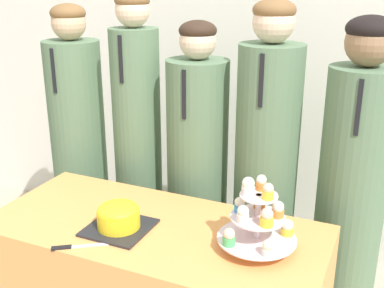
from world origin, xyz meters
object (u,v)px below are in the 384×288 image
object	(u,v)px
student_2	(197,180)
student_4	(350,200)
cake_knife	(74,247)
student_3	(265,181)
round_cake	(118,217)
cupcake_stand	(258,218)
student_1	(138,155)
student_0	(80,153)

from	to	relation	value
student_2	student_4	size ratio (longest dim) A/B	0.97
cake_knife	student_3	size ratio (longest dim) A/B	0.13
round_cake	cupcake_stand	bearing A→B (deg)	8.69
student_2	student_4	distance (m)	0.73
student_1	student_2	bearing A→B (deg)	0.00
student_2	student_3	size ratio (longest dim) A/B	0.94
student_3	cake_knife	bearing A→B (deg)	-120.44
round_cake	student_0	xyz separation A→B (m)	(-0.65, 0.63, -0.06)
student_0	student_1	world-z (taller)	student_1
student_0	student_4	xyz separation A→B (m)	(1.43, -0.00, 0.00)
cupcake_stand	student_4	xyz separation A→B (m)	(0.26, 0.55, -0.13)
round_cake	student_0	bearing A→B (deg)	136.02
student_2	student_4	xyz separation A→B (m)	(0.73, 0.00, 0.03)
student_1	student_3	size ratio (longest dim) A/B	1.01
cake_knife	student_2	bearing A→B (deg)	46.61
cake_knife	student_4	world-z (taller)	student_4
cupcake_stand	student_0	xyz separation A→B (m)	(-1.17, 0.55, -0.13)
cupcake_stand	student_4	world-z (taller)	student_4
cupcake_stand	student_3	bearing A→B (deg)	102.81
cake_knife	student_4	xyz separation A→B (m)	(0.86, 0.81, -0.00)
cake_knife	cupcake_stand	distance (m)	0.66
round_cake	cake_knife	bearing A→B (deg)	-113.59
student_0	student_4	bearing A→B (deg)	-0.00
student_1	cake_knife	bearing A→B (deg)	-76.11
student_3	student_2	bearing A→B (deg)	-180.00
cake_knife	student_1	distance (m)	0.83
student_2	student_1	bearing A→B (deg)	-180.00
cupcake_stand	student_2	world-z (taller)	student_2
round_cake	student_0	distance (m)	0.91
round_cake	student_3	size ratio (longest dim) A/B	0.15
cupcake_stand	student_2	distance (m)	0.74
round_cake	student_4	world-z (taller)	student_4
round_cake	cake_knife	xyz separation A→B (m)	(-0.08, -0.18, -0.05)
cake_knife	student_3	bearing A→B (deg)	25.48
cake_knife	student_3	xyz separation A→B (m)	(0.47, 0.81, 0.02)
round_cake	student_2	bearing A→B (deg)	85.09
cupcake_stand	student_4	size ratio (longest dim) A/B	0.19
student_4	student_1	bearing A→B (deg)	-180.00
student_1	round_cake	bearing A→B (deg)	-66.13
round_cake	student_2	world-z (taller)	student_2
cupcake_stand	student_0	distance (m)	1.30
student_0	student_4	distance (m)	1.43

